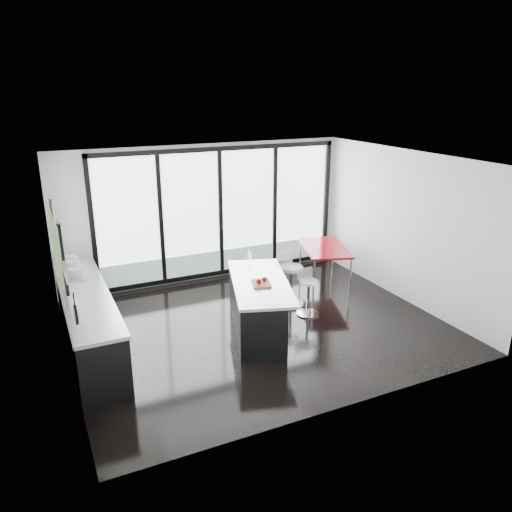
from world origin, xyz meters
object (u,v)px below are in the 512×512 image
bar_stool_near (308,298)px  red_table (324,265)px  bar_stool_far (291,286)px  island (256,305)px

bar_stool_near → red_table: red_table is taller
bar_stool_near → bar_stool_far: size_ratio=0.83×
bar_stool_far → red_table: 1.37m
island → bar_stool_near: 1.10m
island → bar_stool_far: (0.99, 0.60, -0.06)m
island → bar_stool_far: size_ratio=2.98×
island → red_table: (2.16, 1.31, -0.05)m
bar_stool_far → island: bearing=-166.3°
bar_stool_far → red_table: size_ratio=0.53×
island → bar_stool_near: (1.08, 0.13, -0.12)m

